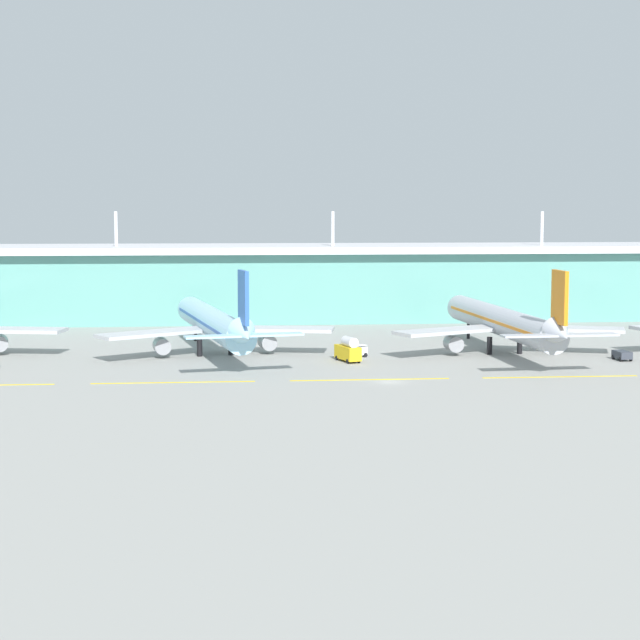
# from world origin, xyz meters

# --- Properties ---
(ground_plane) EXTENTS (600.00, 600.00, 0.00)m
(ground_plane) POSITION_xyz_m (0.00, 0.00, 0.00)
(ground_plane) COLOR gray
(terminal_building) EXTENTS (288.00, 34.00, 28.89)m
(terminal_building) POSITION_xyz_m (-0.00, 102.65, 10.15)
(terminal_building) COLOR #5B9E93
(terminal_building) RESTS_ON ground
(airliner_near_middle) EXTENTS (47.92, 68.45, 18.90)m
(airliner_near_middle) POSITION_xyz_m (-30.45, 36.43, 6.45)
(airliner_near_middle) COLOR #9ED1EA
(airliner_near_middle) RESTS_ON ground
(airliner_far_middle) EXTENTS (48.71, 70.92, 18.90)m
(airliner_far_middle) POSITION_xyz_m (28.69, 33.45, 6.46)
(airliner_far_middle) COLOR #ADB2BC
(airliner_far_middle) RESTS_ON ground
(taxiway_stripe_mid_west) EXTENTS (28.00, 0.70, 0.04)m
(taxiway_stripe_mid_west) POSITION_xyz_m (-37.00, 2.72, 0.02)
(taxiway_stripe_mid_west) COLOR yellow
(taxiway_stripe_mid_west) RESTS_ON ground
(taxiway_stripe_centre) EXTENTS (28.00, 0.70, 0.04)m
(taxiway_stripe_centre) POSITION_xyz_m (-3.00, 2.72, 0.02)
(taxiway_stripe_centre) COLOR yellow
(taxiway_stripe_centre) RESTS_ON ground
(taxiway_stripe_mid_east) EXTENTS (28.00, 0.70, 0.04)m
(taxiway_stripe_mid_east) POSITION_xyz_m (31.00, 2.72, 0.02)
(taxiway_stripe_mid_east) COLOR yellow
(taxiway_stripe_mid_east) RESTS_ON ground
(fuel_truck) EXTENTS (4.74, 7.65, 4.95)m
(fuel_truck) POSITION_xyz_m (-4.30, 24.40, 2.26)
(fuel_truck) COLOR gold
(fuel_truck) RESTS_ON ground
(baggage_cart) EXTENTS (4.02, 3.36, 2.48)m
(baggage_cart) POSITION_xyz_m (-1.68, 30.25, 1.26)
(baggage_cart) COLOR silver
(baggage_cart) RESTS_ON ground
(pushback_tug) EXTENTS (2.85, 4.60, 1.85)m
(pushback_tug) POSITION_xyz_m (49.46, 21.33, 1.10)
(pushback_tug) COLOR #333842
(pushback_tug) RESTS_ON ground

